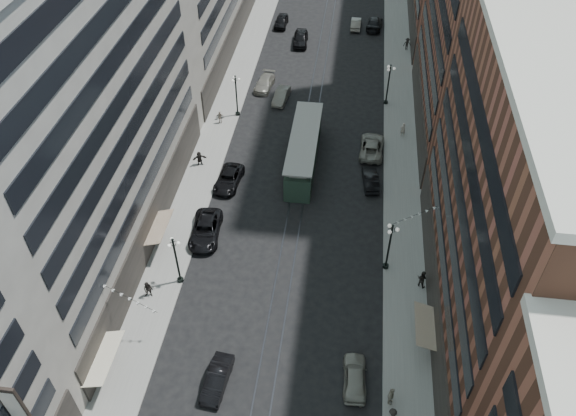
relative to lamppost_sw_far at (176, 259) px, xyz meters
The scene contains 32 objects.
ground 33.44m from the lamppost_sw_far, 73.96° to the left, with size 220.00×220.00×0.00m, color black.
sidewalk_west 42.15m from the lamppost_sw_far, 92.45° to the left, with size 4.00×180.00×0.15m, color gray.
sidewalk_east 46.70m from the lamppost_sw_far, 64.31° to the left, with size 4.00×180.00×0.15m, color gray.
rail_west 42.96m from the lamppost_sw_far, 78.56° to the left, with size 0.12×180.00×0.02m, color #2D2D33.
rail_east 43.26m from the lamppost_sw_far, 76.74° to the left, with size 0.12×180.00×0.02m, color #2D2D33.
building_west_mid 14.31m from the lamppost_sw_far, 147.34° to the left, with size 8.00×36.00×28.00m, color #A7A194.
building_east_mid 27.67m from the lamppost_sw_far, ahead, with size 8.00×30.00×24.00m, color brown.
lamppost_sw_far is the anchor object (origin of this frame).
lamppost_sw_mid 27.00m from the lamppost_sw_far, 90.00° to the left, with size 1.03×1.14×5.52m.
lamppost_se_far 18.83m from the lamppost_sw_far, 12.26° to the left, with size 1.03×1.14×5.52m.
lamppost_se_mid 36.91m from the lamppost_sw_far, 60.10° to the left, with size 1.03×1.14×5.52m.
streetcar 20.73m from the lamppost_sw_far, 63.59° to the left, with size 3.01×13.61×3.77m.
car_2 6.47m from the lamppost_sw_far, 81.00° to the left, with size 2.70×5.85×1.63m, color black.
car_4 18.05m from the lamppost_sw_far, 26.64° to the right, with size 1.78×4.43×1.51m, color gray.
car_5 11.27m from the lamppost_sw_far, 59.91° to the right, with size 1.54×4.42×1.46m, color black.
pedestrian_2 3.66m from the lamppost_sw_far, 138.21° to the right, with size 0.84×0.46×1.74m, color black.
pedestrian_4 21.06m from the lamppost_sw_far, 26.86° to the right, with size 1.11×0.51×1.90m, color #A19A85.
car_7 14.20m from the lamppost_sw_far, 83.52° to the left, with size 2.39×5.19×1.44m, color black.
car_8 34.17m from the lamppost_sw_far, 86.12° to the left, with size 2.01×4.94×1.43m, color gray.
car_9 52.77m from the lamppost_sw_far, 87.84° to the left, with size 1.86×4.61×1.57m, color black.
car_10 23.11m from the lamppost_sw_far, 43.27° to the left, with size 1.51×4.32×1.42m, color black.
car_11 27.45m from the lamppost_sw_far, 52.24° to the left, with size 2.63×5.70×1.58m, color gray.
car_12 56.37m from the lamppost_sw_far, 72.86° to the left, with size 2.19×5.39×1.56m, color black.
car_13 47.45m from the lamppost_sw_far, 83.13° to the left, with size 2.11×5.24×1.79m, color black.
car_14 55.27m from the lamppost_sw_far, 75.64° to the left, with size 1.51×4.33×1.43m, color gray.
pedestrian_5 16.98m from the lamppost_sw_far, 97.81° to the left, with size 1.58×0.45×1.70m, color black.
pedestrian_6 25.15m from the lamppost_sw_far, 94.03° to the left, with size 0.95×0.43×1.62m, color #A19486.
pedestrian_7 21.73m from the lamppost_sw_far, ahead, with size 0.90×0.49×1.84m, color black.
pedestrian_8 32.42m from the lamppost_sw_far, 51.04° to the left, with size 0.63×0.41×1.73m, color #B9AA99.
pedestrian_9 51.74m from the lamppost_sw_far, 65.52° to the left, with size 1.14×0.47×1.77m, color black.
car_extra_0 31.57m from the lamppost_sw_far, 80.97° to the left, with size 1.54×4.40×1.45m, color slate.
pedestrian_extra_0 21.86m from the lamppost_sw_far, 30.16° to the right, with size 1.02×0.42×1.58m, color black.
Camera 1 is at (4.57, -3.03, 39.68)m, focal length 35.00 mm.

